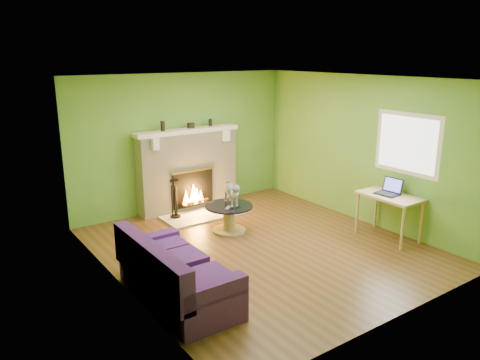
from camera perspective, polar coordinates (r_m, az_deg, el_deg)
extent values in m
plane|color=#553518|center=(7.44, 2.56, -8.19)|extent=(5.00, 5.00, 0.00)
plane|color=white|center=(6.83, 2.82, 12.24)|extent=(5.00, 5.00, 0.00)
plane|color=#508A2D|center=(9.08, -7.01, 4.64)|extent=(5.00, 0.00, 5.00)
plane|color=#508A2D|center=(5.35, 19.29, -3.70)|extent=(5.00, 0.00, 5.00)
plane|color=#508A2D|center=(5.96, -14.71, -1.40)|extent=(0.00, 5.00, 5.00)
plane|color=#508A2D|center=(8.55, 14.74, 3.59)|extent=(0.00, 5.00, 5.00)
plane|color=silver|center=(7.96, 19.73, 4.18)|extent=(0.00, 1.20, 1.20)
plane|color=white|center=(7.95, 19.69, 4.18)|extent=(0.00, 1.06, 1.06)
cube|color=beige|center=(9.05, -6.37, 1.05)|extent=(2.00, 0.35, 1.50)
cube|color=black|center=(8.97, -5.73, -1.11)|extent=(0.85, 0.03, 0.68)
cube|color=gold|center=(8.87, -5.77, 1.11)|extent=(0.91, 0.02, 0.04)
cylinder|color=black|center=(9.03, -5.57, -2.86)|extent=(0.55, 0.07, 0.07)
cube|color=white|center=(8.87, -6.43, 5.97)|extent=(2.10, 0.28, 0.08)
cube|color=white|center=(8.40, -10.29, 4.33)|extent=(0.12, 0.10, 0.20)
cube|color=white|center=(9.11, -1.69, 5.42)|extent=(0.12, 0.10, 0.20)
cube|color=beige|center=(8.83, -4.59, -4.26)|extent=(1.50, 0.75, 0.03)
cube|color=white|center=(8.87, -6.43, 5.97)|extent=(2.10, 0.28, 0.08)
cube|color=#3B1759|center=(5.96, -7.50, -12.38)|extent=(0.82, 1.82, 0.41)
cube|color=#3B1759|center=(5.67, -10.86, -10.06)|extent=(0.19, 1.82, 0.51)
cube|color=#3B1759|center=(5.21, -3.29, -13.35)|extent=(0.82, 0.19, 0.21)
cube|color=#3B1759|center=(6.52, -10.95, -7.48)|extent=(0.82, 0.19, 0.21)
cube|color=#3B1759|center=(5.46, -4.59, -11.95)|extent=(0.65, 0.49, 0.11)
cube|color=#3B1759|center=(5.94, -7.61, -9.68)|extent=(0.65, 0.49, 0.11)
cube|color=#3B1759|center=(6.36, -9.78, -8.02)|extent=(0.65, 0.49, 0.11)
cylinder|color=tan|center=(8.08, -1.35, -6.10)|extent=(0.57, 0.57, 0.03)
cylinder|color=tan|center=(8.00, -1.36, -4.68)|extent=(0.20, 0.20, 0.40)
cylinder|color=black|center=(7.93, -1.37, -3.19)|extent=(0.81, 0.81, 0.03)
cube|color=tan|center=(7.94, 17.85, -1.90)|extent=(0.58, 1.00, 0.04)
cylinder|color=tan|center=(7.62, 19.19, -5.66)|extent=(0.04, 0.04, 0.70)
cylinder|color=tan|center=(7.99, 21.22, -4.87)|extent=(0.04, 0.04, 0.70)
cylinder|color=tan|center=(8.13, 14.11, -3.93)|extent=(0.04, 0.04, 0.70)
cylinder|color=tan|center=(8.48, 16.24, -3.28)|extent=(0.04, 0.04, 0.70)
cube|color=gray|center=(7.77, -1.49, -3.40)|extent=(0.16, 0.14, 0.02)
cube|color=black|center=(7.79, -0.51, -3.37)|extent=(0.16, 0.07, 0.02)
cylinder|color=black|center=(8.65, -9.40, 6.51)|extent=(0.08, 0.08, 0.18)
cylinder|color=black|center=(9.13, -3.63, 7.01)|extent=(0.07, 0.07, 0.14)
cube|color=black|center=(8.92, -6.00, 6.63)|extent=(0.12, 0.08, 0.10)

